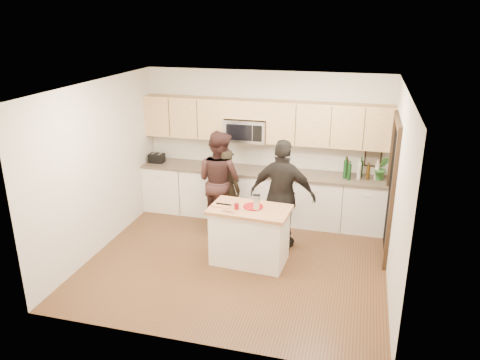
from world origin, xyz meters
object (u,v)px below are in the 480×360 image
(island, at_px, (250,235))
(woman_left, at_px, (227,189))
(woman_right, at_px, (283,195))
(toaster, at_px, (157,158))
(woman_center, at_px, (219,181))

(island, xyz_separation_m, woman_left, (-0.68, 1.10, 0.28))
(island, distance_m, woman_right, 0.85)
(toaster, bearing_deg, island, -36.13)
(woman_left, height_order, woman_right, woman_right)
(island, xyz_separation_m, toaster, (-2.24, 1.64, 0.57))
(toaster, bearing_deg, woman_left, -19.10)
(toaster, xyz_separation_m, woman_center, (1.44, -0.58, -0.13))
(woman_center, xyz_separation_m, woman_right, (1.20, -0.46, 0.02))
(woman_left, xyz_separation_m, woman_right, (1.08, -0.50, 0.17))
(island, height_order, woman_center, woman_center)
(toaster, distance_m, woman_center, 1.56)
(island, bearing_deg, woman_left, 126.02)
(woman_center, relative_size, woman_right, 0.98)
(toaster, height_order, woman_left, woman_left)
(island, distance_m, woman_center, 1.40)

